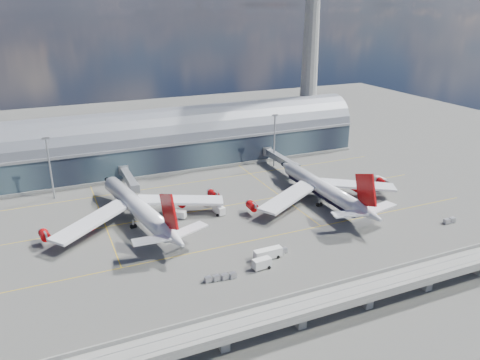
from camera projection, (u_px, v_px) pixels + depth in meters
name	position (u px, v px, depth m)	size (l,w,h in m)	color
ground	(219.00, 232.00, 161.05)	(500.00, 500.00, 0.00)	#474744
taxi_lines	(198.00, 208.00, 180.01)	(200.00, 80.12, 0.01)	gold
terminal	(159.00, 143.00, 223.94)	(200.00, 30.00, 28.00)	#1C222E
control_tower	(311.00, 49.00, 246.00)	(19.00, 19.00, 103.00)	gray
guideway	(301.00, 308.00, 112.03)	(220.00, 8.50, 7.20)	gray
floodlight_mast_left	(50.00, 167.00, 184.63)	(3.00, 0.70, 25.70)	gray
floodlight_mast_right	(274.00, 139.00, 222.21)	(3.00, 0.70, 25.70)	gray
airliner_left	(139.00, 208.00, 165.21)	(66.36, 69.85, 21.34)	white
airliner_right	(324.00, 190.00, 183.40)	(64.09, 66.96, 21.30)	white
jet_bridge_left	(128.00, 178.00, 197.18)	(4.40, 28.00, 7.25)	gray
jet_bridge_right	(279.00, 158.00, 222.20)	(4.40, 32.00, 7.25)	gray
service_truck_1	(262.00, 264.00, 138.58)	(5.69, 3.13, 3.18)	silver
service_truck_2	(268.00, 254.00, 143.94)	(9.07, 2.93, 3.27)	silver
service_truck_3	(380.00, 180.00, 205.38)	(2.55, 5.49, 2.58)	silver
service_truck_4	(219.00, 210.00, 174.76)	(3.48, 5.88, 3.21)	silver
service_truck_5	(178.00, 214.00, 171.50)	(6.03, 5.60, 2.88)	silver
cargo_train_0	(281.00, 251.00, 147.28)	(4.58, 1.85, 1.52)	gray
cargo_train_1	(220.00, 277.00, 132.95)	(9.61, 2.66, 1.58)	gray
cargo_train_2	(449.00, 221.00, 167.68)	(5.12, 1.69, 1.73)	gray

